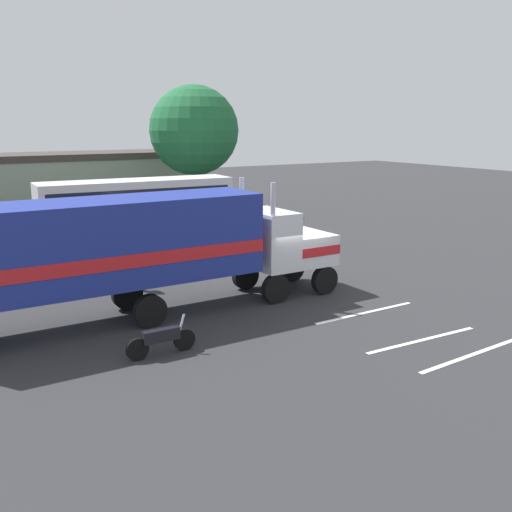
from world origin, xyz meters
The scene contains 11 objects.
ground_plane centered at (0.00, 0.00, 0.00)m, with size 120.00×120.00×0.00m, color #2D2D30.
lane_stripe_near centered at (0.90, -3.50, 0.01)m, with size 4.40×0.16×0.01m, color silver.
lane_stripe_mid centered at (0.64, -6.42, 0.01)m, with size 4.40×0.16×0.01m, color silver.
lane_stripe_far centered at (0.93, -8.01, 0.01)m, with size 4.40×0.16×0.01m, color silver.
semi_truck centered at (-5.99, 0.20, 2.52)m, with size 14.20×3.07×4.50m.
person_bystander centered at (-4.96, 3.39, 0.89)m, with size 0.36×0.47×1.63m.
parked_bus centered at (-1.19, 13.69, 2.07)m, with size 11.12×3.15×3.40m.
parked_car centered at (-8.29, 6.55, 0.81)m, with size 4.51×2.08×1.57m.
motorcycle centered at (-6.70, -3.35, 0.48)m, with size 2.11×0.25×1.12m.
tree_center centered at (5.85, 20.73, 6.02)m, with size 6.44×6.44×9.25m.
building_backdrop centered at (-1.05, 28.40, 2.35)m, with size 17.35×6.27×4.29m.
Camera 1 is at (-12.53, -18.21, 6.56)m, focal length 40.76 mm.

